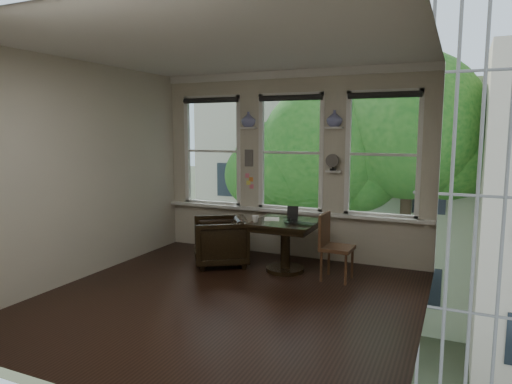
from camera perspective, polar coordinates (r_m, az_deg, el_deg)
The scene contains 25 objects.
ground at distance 5.76m, azimuth -3.56°, elevation -13.24°, with size 4.50×4.50×0.00m, color black.
ceiling at distance 5.46m, azimuth -3.83°, elevation 17.63°, with size 4.50×4.50×0.00m, color silver.
wall_back at distance 7.46m, azimuth 4.44°, elevation 3.39°, with size 4.50×4.50×0.00m, color #BCB4A1.
wall_front at distance 3.59m, azimuth -20.73°, elevation -1.70°, with size 4.50×4.50×0.00m, color #BCB4A1.
wall_left at distance 6.76m, azimuth -20.82°, elevation 2.47°, with size 4.50×4.50×0.00m, color #BCB4A1.
wall_right at distance 4.79m, azimuth 20.83°, elevation 0.53°, with size 4.50×4.50×0.00m, color #BCB4A1.
window_left at distance 8.06m, azimuth -5.33°, elevation 5.12°, with size 1.10×0.12×1.90m, color white, non-canonical shape.
window_center at distance 7.45m, azimuth 4.45°, elevation 4.93°, with size 1.10×0.12×1.90m, color white, non-canonical shape.
window_right at distance 7.09m, azimuth 15.58°, elevation 4.53°, with size 1.10×0.12×1.90m, color white, non-canonical shape.
shelf_left at distance 7.63m, azimuth -0.96°, elevation 8.02°, with size 0.26×0.16×0.03m, color white.
shelf_right at distance 7.13m, azimuth 9.75°, elevation 7.93°, with size 0.26×0.16×0.03m, color white.
intercom at distance 7.67m, azimuth -0.85°, elevation 4.28°, with size 0.14×0.06×0.28m, color #59544F.
sticky_notes at distance 7.70m, azimuth -0.83°, elevation 1.68°, with size 0.16×0.01×0.24m, color pink, non-canonical shape.
desk_fan at distance 7.13m, azimuth 9.61°, elevation 3.35°, with size 0.20×0.20×0.24m, color #59544F, non-canonical shape.
vase_left at distance 7.63m, azimuth -0.96°, elevation 9.06°, with size 0.24×0.24×0.25m, color silver.
vase_right at distance 7.13m, azimuth 9.78°, elevation 9.05°, with size 0.24×0.24×0.25m, color silver.
table at distance 6.73m, azimuth 3.69°, elevation -6.78°, with size 0.90×0.90×0.75m, color black, non-canonical shape.
armchair_left at distance 7.05m, azimuth -4.46°, elevation -6.17°, with size 0.79×0.81×0.74m, color black.
cushion_red at distance 7.04m, azimuth -4.47°, elevation -5.53°, with size 0.45×0.45×0.06m, color maroon.
side_chair_right at distance 6.41m, azimuth 10.13°, elevation -6.85°, with size 0.42×0.42×0.92m, color #432C18, non-canonical shape.
laptop at distance 6.38m, azimuth 5.76°, elevation -4.03°, with size 0.36×0.23×0.03m, color black.
mug at distance 6.55m, azimuth -0.09°, elevation -3.38°, with size 0.10×0.10×0.10m, color white.
drinking_glass at distance 6.43m, azimuth 3.92°, elevation -3.64°, with size 0.11×0.11×0.09m, color white.
tablet at distance 6.64m, azimuth 4.61°, elevation -2.71°, with size 0.16×0.02×0.22m, color black.
papers at distance 6.79m, azimuth 1.99°, elevation -3.39°, with size 0.22×0.30×0.00m, color silver.
Camera 1 is at (2.52, -4.75, 2.05)m, focal length 32.00 mm.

